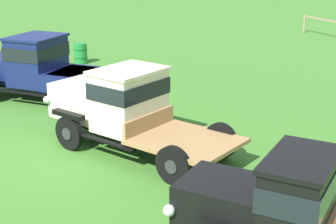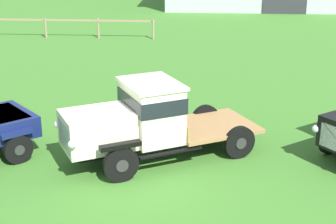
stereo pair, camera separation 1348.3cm
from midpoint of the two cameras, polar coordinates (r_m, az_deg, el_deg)
The scene contains 3 objects.
ground_plane at distance 11.49m, azimuth -34.69°, elevation -12.51°, with size 240.00×240.00×0.00m, color #3D7528.
paddock_fence at distance 28.54m, azimuth -25.76°, elevation 8.28°, with size 12.03×0.44×1.12m.
vintage_truck_second_in_line at distance 11.51m, azimuth -32.56°, elevation -5.61°, with size 5.57×4.13×2.13m.
Camera 2 is at (1.72, -11.65, 5.83)m, focal length 55.00 mm.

